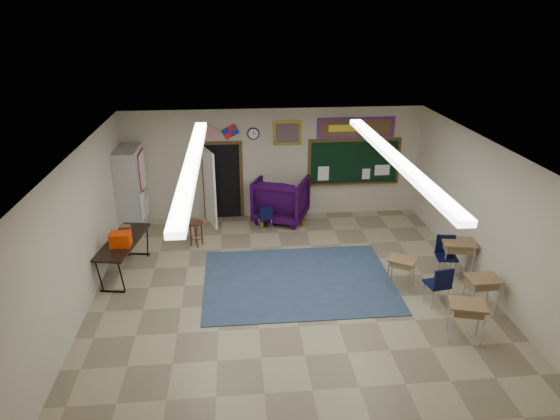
{
  "coord_description": "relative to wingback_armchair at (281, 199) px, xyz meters",
  "views": [
    {
      "loc": [
        -1.06,
        -8.43,
        5.46
      ],
      "look_at": [
        -0.12,
        1.5,
        1.37
      ],
      "focal_mm": 32.0,
      "sensor_mm": 36.0,
      "label": 1
    }
  ],
  "objects": [
    {
      "name": "fluorescent_strips",
      "position": [
        -0.16,
        -4.15,
        2.33
      ],
      "size": [
        3.86,
        6.0,
        0.1
      ],
      "primitive_type": null,
      "color": "white",
      "rests_on": "ceiling"
    },
    {
      "name": "student_chair_desk_b",
      "position": [
        3.23,
        -3.44,
        -0.16
      ],
      "size": [
        0.51,
        0.51,
        0.9
      ],
      "primitive_type": null,
      "rotation": [
        0.0,
        0.0,
        -0.16
      ],
      "color": "black",
      "rests_on": "floor"
    },
    {
      "name": "folding_table",
      "position": [
        -3.69,
        -2.62,
        -0.18
      ],
      "size": [
        0.92,
        1.96,
        1.07
      ],
      "rotation": [
        0.0,
        0.0,
        -0.16
      ],
      "color": "black",
      "rests_on": "floor"
    },
    {
      "name": "student_desk_front_right",
      "position": [
        3.48,
        -3.43,
        -0.15
      ],
      "size": [
        0.77,
        0.64,
        0.82
      ],
      "rotation": [
        0.0,
        0.0,
        -0.19
      ],
      "color": "olive",
      "rests_on": "floor"
    },
    {
      "name": "framed_art_print",
      "position": [
        0.19,
        0.32,
        1.74
      ],
      "size": [
        0.75,
        0.05,
        0.65
      ],
      "color": "#A58A1F",
      "rests_on": "back_wall"
    },
    {
      "name": "wall_flags",
      "position": [
        -1.56,
        0.29,
        1.87
      ],
      "size": [
        1.16,
        0.06,
        0.7
      ],
      "primitive_type": null,
      "color": "red",
      "rests_on": "back_wall"
    },
    {
      "name": "student_desk_front_left",
      "position": [
        2.14,
        -3.77,
        -0.25
      ],
      "size": [
        0.68,
        0.64,
        0.65
      ],
      "rotation": [
        0.0,
        0.0,
        -0.56
      ],
      "color": "olive",
      "rests_on": "floor"
    },
    {
      "name": "student_chair_desk_a",
      "position": [
        2.61,
        -4.49,
        -0.18
      ],
      "size": [
        0.5,
        0.5,
        0.87
      ],
      "primitive_type": null,
      "rotation": [
        0.0,
        0.0,
        3.3
      ],
      "color": "black",
      "rests_on": "floor"
    },
    {
      "name": "wall_clock",
      "position": [
        -0.71,
        0.32,
        1.74
      ],
      "size": [
        0.32,
        0.05,
        0.32
      ],
      "color": "black",
      "rests_on": "back_wall"
    },
    {
      "name": "student_desk_back_right",
      "position": [
        3.38,
        -4.78,
        -0.21
      ],
      "size": [
        0.61,
        0.47,
        0.72
      ],
      "rotation": [
        0.0,
        0.0,
        0.02
      ],
      "color": "olive",
      "rests_on": "floor"
    },
    {
      "name": "doorway",
      "position": [
        -1.66,
        0.2,
        0.45
      ],
      "size": [
        1.1,
        0.89,
        2.16
      ],
      "color": "black",
      "rests_on": "back_wall"
    },
    {
      "name": "storage_cabinet",
      "position": [
        -3.87,
        -0.3,
        0.49
      ],
      "size": [
        0.59,
        1.25,
        2.2
      ],
      "color": "#A5A5A1",
      "rests_on": "floor"
    },
    {
      "name": "wooden_stool",
      "position": [
        -2.22,
        -1.4,
        -0.29
      ],
      "size": [
        0.35,
        0.35,
        0.62
      ],
      "color": "#4A2A16",
      "rests_on": "floor"
    },
    {
      "name": "right_wall",
      "position": [
        3.84,
        -4.15,
        0.89
      ],
      "size": [
        0.04,
        9.0,
        3.0
      ],
      "primitive_type": "cube",
      "color": "#C1B49D",
      "rests_on": "floor"
    },
    {
      "name": "area_rug",
      "position": [
        0.04,
        -3.35,
        -0.6
      ],
      "size": [
        4.0,
        3.0,
        0.02
      ],
      "primitive_type": "cube",
      "color": "#354765",
      "rests_on": "floor"
    },
    {
      "name": "back_wall",
      "position": [
        -0.16,
        0.35,
        0.89
      ],
      "size": [
        8.0,
        0.04,
        3.0
      ],
      "primitive_type": "cube",
      "color": "#C1B49D",
      "rests_on": "floor"
    },
    {
      "name": "ceiling",
      "position": [
        -0.16,
        -4.15,
        2.39
      ],
      "size": [
        8.0,
        9.0,
        0.04
      ],
      "primitive_type": "cube",
      "color": "silver",
      "rests_on": "back_wall"
    },
    {
      "name": "student_chair_reading",
      "position": [
        -0.48,
        -0.66,
        -0.26
      ],
      "size": [
        0.41,
        0.41,
        0.7
      ],
      "primitive_type": null,
      "rotation": [
        0.0,
        0.0,
        3.32
      ],
      "color": "black",
      "rests_on": "floor"
    },
    {
      "name": "chalkboard",
      "position": [
        2.04,
        0.31,
        0.85
      ],
      "size": [
        2.55,
        0.14,
        1.3
      ],
      "color": "#4E3616",
      "rests_on": "back_wall"
    },
    {
      "name": "bulletin_board",
      "position": [
        2.04,
        0.32,
        1.84
      ],
      "size": [
        2.1,
        0.05,
        0.55
      ],
      "color": "#B30F20",
      "rests_on": "back_wall"
    },
    {
      "name": "left_wall",
      "position": [
        -4.16,
        -4.15,
        0.89
      ],
      "size": [
        0.04,
        9.0,
        3.0
      ],
      "primitive_type": "cube",
      "color": "#C1B49D",
      "rests_on": "floor"
    },
    {
      "name": "floor",
      "position": [
        -0.16,
        -4.15,
        -0.61
      ],
      "size": [
        9.0,
        9.0,
        0.0
      ],
      "primitive_type": "plane",
      "color": "#9A8C6A",
      "rests_on": "ground"
    },
    {
      "name": "student_desk_back_left",
      "position": [
        2.68,
        -5.62,
        -0.2
      ],
      "size": [
        0.72,
        0.62,
        0.74
      ],
      "rotation": [
        0.0,
        0.0,
        -0.28
      ],
      "color": "olive",
      "rests_on": "floor"
    },
    {
      "name": "wingback_armchair",
      "position": [
        0.0,
        0.0,
        0.0
      ],
      "size": [
        1.72,
        1.74,
        1.22
      ],
      "primitive_type": "imported",
      "rotation": [
        0.0,
        0.0,
        2.75
      ],
      "color": "#21042F",
      "rests_on": "floor"
    },
    {
      "name": "front_wall",
      "position": [
        -0.16,
        -8.65,
        0.89
      ],
      "size": [
        8.0,
        0.04,
        3.0
      ],
      "primitive_type": "cube",
      "color": "#C1B49D",
      "rests_on": "floor"
    }
  ]
}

